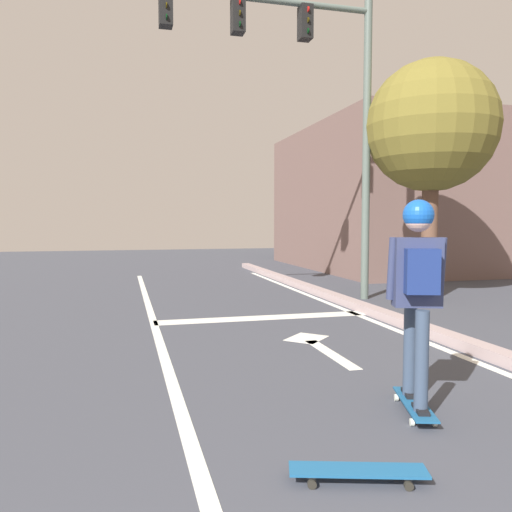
% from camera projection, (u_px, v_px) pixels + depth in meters
% --- Properties ---
extents(lane_line_center, '(0.12, 20.00, 0.01)m').
position_uv_depth(lane_line_center, '(169.00, 374.00, 5.35)').
color(lane_line_center, silver).
rests_on(lane_line_center, ground).
extents(lane_line_curbside, '(0.12, 20.00, 0.01)m').
position_uv_depth(lane_line_curbside, '(454.00, 353.00, 6.21)').
color(lane_line_curbside, silver).
rests_on(lane_line_curbside, ground).
extents(stop_bar, '(3.57, 0.40, 0.01)m').
position_uv_depth(stop_bar, '(263.00, 318.00, 8.49)').
color(stop_bar, silver).
rests_on(stop_bar, ground).
extents(lane_arrow_stem, '(0.16, 1.40, 0.01)m').
position_uv_depth(lane_arrow_stem, '(331.00, 354.00, 6.18)').
color(lane_arrow_stem, silver).
rests_on(lane_arrow_stem, ground).
extents(lane_arrow_head, '(0.71, 0.71, 0.01)m').
position_uv_depth(lane_arrow_head, '(306.00, 338.00, 7.00)').
color(lane_arrow_head, silver).
rests_on(lane_arrow_head, ground).
extents(curb_strip, '(0.24, 24.00, 0.14)m').
position_uv_depth(curb_strip, '(472.00, 346.00, 6.26)').
color(curb_strip, '#A69293').
rests_on(curb_strip, ground).
extents(skateboard, '(0.43, 0.84, 0.09)m').
position_uv_depth(skateboard, '(414.00, 404.00, 4.27)').
color(skateboard, '#1B5586').
rests_on(skateboard, ground).
extents(skater, '(0.45, 0.62, 1.69)m').
position_uv_depth(skater, '(418.00, 275.00, 4.18)').
color(skater, '#36465F').
rests_on(skater, skateboard).
extents(spare_skateboard, '(0.86, 0.42, 0.08)m').
position_uv_depth(spare_skateboard, '(358.00, 471.00, 3.14)').
color(spare_skateboard, '#1C5A8E').
rests_on(spare_skateboard, ground).
extents(traffic_signal_mast, '(5.41, 0.34, 6.00)m').
position_uv_depth(traffic_signal_mast, '(295.00, 73.00, 9.90)').
color(traffic_signal_mast, '#55645C').
rests_on(traffic_signal_mast, ground).
extents(roadside_tree, '(2.60, 2.60, 4.79)m').
position_uv_depth(roadside_tree, '(432.00, 128.00, 10.20)').
color(roadside_tree, brown).
rests_on(roadside_tree, ground).
extents(building_block, '(9.23, 8.31, 4.73)m').
position_uv_depth(building_block, '(433.00, 200.00, 18.09)').
color(building_block, brown).
rests_on(building_block, ground).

